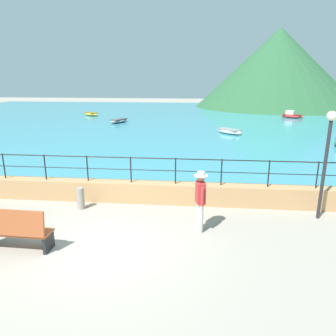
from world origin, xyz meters
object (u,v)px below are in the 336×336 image
at_px(person_walking, 200,199).
at_px(boat_1, 119,121).
at_px(boat_2, 229,131).
at_px(boat_4, 292,115).
at_px(bollard, 81,198).
at_px(bench_main, 15,230).
at_px(lamp_post, 327,149).
at_px(boat_3, 91,114).

distance_m(person_walking, boat_1, 22.69).
distance_m(boat_2, boat_4, 13.01).
bearing_deg(bollard, person_walking, -17.08).
height_order(bench_main, bollard, bench_main).
bearing_deg(person_walking, boat_1, 109.97).
height_order(lamp_post, boat_2, lamp_post).
height_order(bench_main, boat_3, bench_main).
bearing_deg(boat_3, person_walking, -65.22).
relative_size(bollard, boat_1, 0.30).
relative_size(bench_main, boat_4, 0.70).
distance_m(boat_2, boat_3, 17.90).
height_order(lamp_post, boat_4, lamp_post).
height_order(person_walking, bollard, person_walking).
xyz_separation_m(boat_2, boat_4, (7.42, 10.68, 0.07)).
distance_m(boat_1, boat_2, 11.15).
distance_m(person_walking, lamp_post, 4.03).
distance_m(bench_main, lamp_post, 8.78).
relative_size(bollard, boat_2, 0.32).
bearing_deg(person_walking, boat_3, 114.78).
bearing_deg(boat_2, bollard, -111.98).
xyz_separation_m(bench_main, person_walking, (4.55, 1.50, 0.42)).
relative_size(person_walking, bollard, 2.38).
height_order(bench_main, boat_4, bench_main).
bearing_deg(boat_1, lamp_post, -60.46).
bearing_deg(boat_4, boat_1, -162.33).
height_order(bench_main, person_walking, person_walking).
xyz_separation_m(bollard, boat_2, (6.04, 14.96, -0.11)).
xyz_separation_m(lamp_post, boat_3, (-15.96, 25.46, -1.94)).
bearing_deg(boat_3, boat_2, -36.08).
xyz_separation_m(bench_main, boat_1, (-3.20, 22.82, -0.30)).
bearing_deg(bollard, lamp_post, 0.32).
distance_m(boat_1, boat_4, 18.17).
bearing_deg(boat_3, lamp_post, -57.92).
bearing_deg(lamp_post, person_walking, -161.18).
xyz_separation_m(person_walking, boat_4, (9.57, 26.84, -0.65)).
bearing_deg(bench_main, boat_1, 97.99).
distance_m(bench_main, boat_3, 29.25).
xyz_separation_m(bench_main, bollard, (0.65, 2.69, -0.19)).
bearing_deg(boat_2, boat_4, 55.19).
relative_size(bollard, boat_4, 0.30).
bearing_deg(bench_main, boat_4, 63.52).
height_order(bollard, boat_3, bollard).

